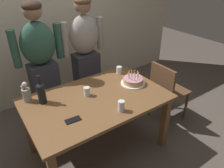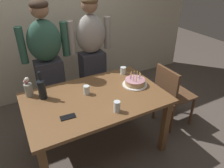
{
  "view_description": "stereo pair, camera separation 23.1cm",
  "coord_description": "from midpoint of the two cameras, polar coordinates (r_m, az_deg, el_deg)",
  "views": [
    {
      "loc": [
        -0.94,
        -1.64,
        1.99
      ],
      "look_at": [
        0.21,
        0.0,
        0.84
      ],
      "focal_mm": 33.7,
      "sensor_mm": 36.0,
      "label": 1
    },
    {
      "loc": [
        -0.74,
        -1.76,
        1.99
      ],
      "look_at": [
        0.21,
        0.0,
        0.84
      ],
      "focal_mm": 33.7,
      "sensor_mm": 36.0,
      "label": 2
    }
  ],
  "objects": [
    {
      "name": "back_wall",
      "position": [
        3.43,
        -14.09,
        17.38
      ],
      "size": [
        5.2,
        0.1,
        2.6
      ],
      "primitive_type": "cube",
      "color": "beige",
      "rests_on": "ground_plane"
    },
    {
      "name": "person_woman_cardigan",
      "position": [
        2.96,
        -3.26,
        7.66
      ],
      "size": [
        0.61,
        0.27,
        1.66
      ],
      "rotation": [
        0.0,
        0.0,
        3.14
      ],
      "color": "#33333D",
      "rests_on": "ground_plane"
    },
    {
      "name": "flower_vase",
      "position": [
        2.37,
        -19.28,
        -1.05
      ],
      "size": [
        0.09,
        0.09,
        0.22
      ],
      "color": "#999E93",
      "rests_on": "dining_table"
    },
    {
      "name": "water_glass_near",
      "position": [
        2.03,
        4.63,
        -6.21
      ],
      "size": [
        0.07,
        0.07,
        0.11
      ],
      "primitive_type": "cylinder",
      "color": "silver",
      "rests_on": "dining_table"
    },
    {
      "name": "ground_plane",
      "position": [
        2.75,
        -1.42,
        -16.56
      ],
      "size": [
        10.0,
        10.0,
        0.0
      ],
      "primitive_type": "plane",
      "color": "#564C44"
    },
    {
      "name": "dining_table",
      "position": [
        2.33,
        -1.62,
        -5.55
      ],
      "size": [
        1.5,
        0.96,
        0.74
      ],
      "color": "brown",
      "rests_on": "ground_plane"
    },
    {
      "name": "cell_phone",
      "position": [
        2.0,
        -8.66,
        -8.94
      ],
      "size": [
        0.15,
        0.08,
        0.01
      ],
      "primitive_type": "cube",
      "rotation": [
        0.0,
        0.0,
        -0.07
      ],
      "color": "black",
      "rests_on": "dining_table"
    },
    {
      "name": "water_glass_far",
      "position": [
        2.74,
        5.46,
        3.62
      ],
      "size": [
        0.07,
        0.07,
        0.09
      ],
      "primitive_type": "cylinder",
      "color": "silver",
      "rests_on": "dining_table"
    },
    {
      "name": "dining_chair",
      "position": [
        2.91,
        17.86,
        -2.19
      ],
      "size": [
        0.42,
        0.42,
        0.87
      ],
      "rotation": [
        0.0,
        0.0,
        1.57
      ],
      "color": "brown",
      "rests_on": "ground_plane"
    },
    {
      "name": "wine_bottle",
      "position": [
        2.27,
        -15.79,
        -1.15
      ],
      "size": [
        0.08,
        0.08,
        0.31
      ],
      "color": "black",
      "rests_on": "dining_table"
    },
    {
      "name": "person_man_bearded",
      "position": [
        2.79,
        -14.71,
        5.2
      ],
      "size": [
        0.61,
        0.27,
        1.66
      ],
      "rotation": [
        0.0,
        0.0,
        3.14
      ],
      "color": "#33333D",
      "rests_on": "ground_plane"
    },
    {
      "name": "water_glass_side",
      "position": [
        2.3,
        -4.09,
        -1.7
      ],
      "size": [
        0.07,
        0.07,
        0.1
      ],
      "primitive_type": "cylinder",
      "color": "silver",
      "rests_on": "dining_table"
    },
    {
      "name": "birthday_cake",
      "position": [
        2.5,
        8.88,
        0.39
      ],
      "size": [
        0.29,
        0.29,
        0.16
      ],
      "color": "white",
      "rests_on": "dining_table"
    }
  ]
}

